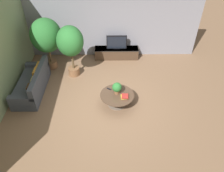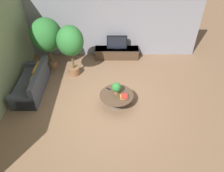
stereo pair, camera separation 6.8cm
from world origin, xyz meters
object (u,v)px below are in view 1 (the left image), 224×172
television (117,42)px  coffee_table (117,97)px  media_console (116,53)px  couch_by_wall (33,84)px  potted_palm_tall (46,36)px  potted_palm_corner (70,43)px  potted_plant_tabletop (117,88)px

television → coffee_table: television is taller
media_console → coffee_table: 2.88m
couch_by_wall → potted_palm_tall: (0.33, 1.47, 1.05)m
media_console → potted_palm_corner: potted_palm_corner is taller
television → potted_palm_tall: potted_palm_tall is taller
media_console → potted_palm_tall: potted_palm_tall is taller
potted_palm_tall → potted_palm_corner: (0.95, -0.52, 0.00)m
potted_palm_corner → potted_palm_tall: bearing=151.6°
coffee_table → couch_by_wall: size_ratio=0.52×
media_console → television: television is taller
couch_by_wall → potted_palm_corner: size_ratio=1.05×
potted_plant_tabletop → television: bearing=88.7°
coffee_table → potted_palm_corner: size_ratio=0.55×
couch_by_wall → potted_plant_tabletop: 2.97m
television → potted_plant_tabletop: television is taller
coffee_table → potted_palm_corner: 2.55m
couch_by_wall → coffee_table: bearing=76.0°
television → potted_palm_tall: bearing=-165.3°
couch_by_wall → potted_palm_tall: bearing=167.2°
potted_palm_corner → media_console: bearing=35.9°
media_console → potted_plant_tabletop: bearing=-91.3°
potted_palm_corner → potted_plant_tabletop: potted_palm_corner is taller
potted_plant_tabletop → coffee_table: bearing=-85.9°
television → coffee_table: size_ratio=0.77×
coffee_table → potted_plant_tabletop: potted_plant_tabletop is taller
media_console → coffee_table: size_ratio=1.71×
television → media_console: bearing=90.0°
potted_palm_corner → coffee_table: bearing=-46.4°
potted_palm_tall → potted_plant_tabletop: 3.39m
media_console → television: 0.49m
media_console → couch_by_wall: 3.65m
television → potted_palm_corner: bearing=-144.1°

